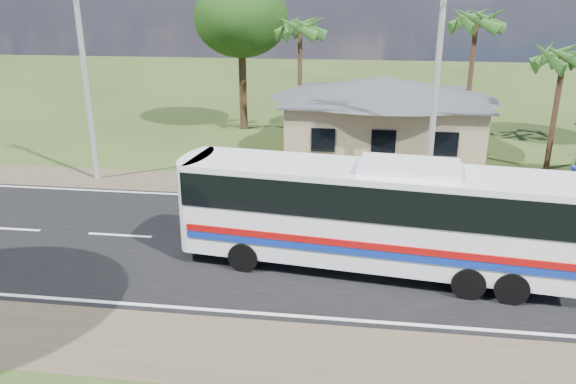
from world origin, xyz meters
TOP-DOWN VIEW (x-y plane):
  - ground at (0.00, 0.00)m, footprint 120.00×120.00m
  - road at (0.00, 0.00)m, footprint 120.00×16.00m
  - house at (1.00, 13.00)m, footprint 12.40×10.00m
  - utility_poles at (2.67, 6.49)m, footprint 32.80×2.22m
  - palm_near at (9.50, 11.00)m, footprint 2.80×2.80m
  - palm_mid at (6.00, 15.50)m, footprint 2.80×2.80m
  - palm_far at (-4.00, 16.00)m, footprint 2.80×2.80m
  - tree_behind_house at (-8.00, 18.00)m, footprint 6.00×6.00m
  - coach_bus at (0.41, -1.44)m, footprint 12.42×4.01m
  - motorcycle at (0.52, 5.78)m, footprint 1.70×1.16m
  - person at (9.24, 6.71)m, footprint 0.63×0.50m

SIDE VIEW (x-z plane):
  - ground at x=0.00m, z-range 0.00..0.00m
  - road at x=0.00m, z-range -0.01..0.02m
  - motorcycle at x=0.52m, z-range 0.00..0.85m
  - person at x=9.24m, z-range 0.00..1.53m
  - coach_bus at x=0.41m, z-range 0.27..4.06m
  - house at x=1.00m, z-range 0.14..5.14m
  - palm_near at x=9.50m, z-range 2.36..9.06m
  - utility_poles at x=2.67m, z-range 0.27..11.27m
  - palm_far at x=-4.00m, z-range 2.83..10.53m
  - tree_behind_house at x=-8.00m, z-range 2.31..11.92m
  - palm_mid at x=6.00m, z-range 3.06..11.26m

